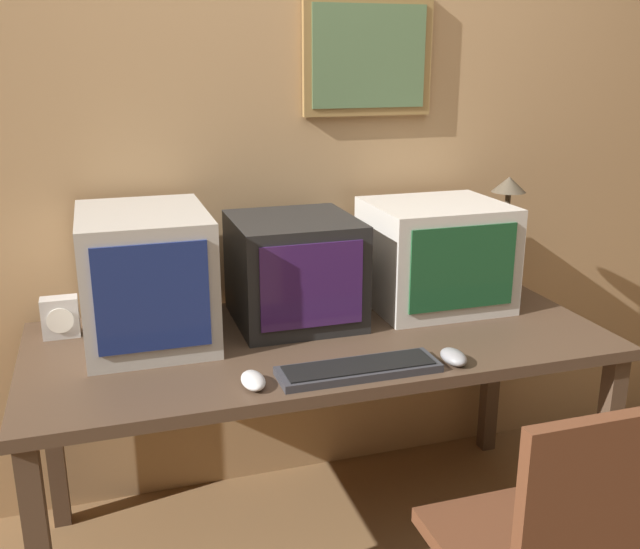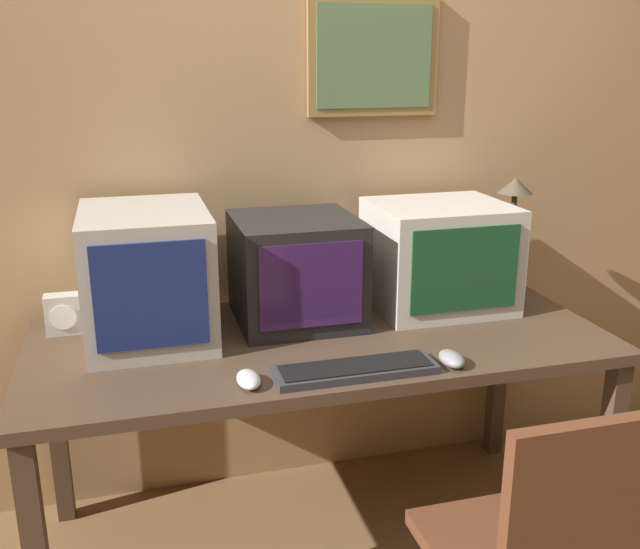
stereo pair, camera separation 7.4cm
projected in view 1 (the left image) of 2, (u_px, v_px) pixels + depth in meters
name	position (u px, v px, depth m)	size (l,w,h in m)	color
wall_back	(281.00, 138.00, 2.48)	(8.00, 0.08, 2.60)	tan
desk	(320.00, 357.00, 2.24)	(1.78, 0.79, 0.74)	#4C3828
monitor_left	(146.00, 276.00, 2.15)	(0.37, 0.49, 0.40)	#B7B2A8
monitor_center	(294.00, 270.00, 2.31)	(0.39, 0.41, 0.34)	black
monitor_right	(435.00, 255.00, 2.46)	(0.45, 0.40, 0.36)	beige
keyboard_main	(359.00, 369.00, 1.95)	(0.45, 0.13, 0.03)	#333338
mouse_near_keyboard	(454.00, 357.00, 2.02)	(0.06, 0.11, 0.04)	gray
mouse_far_corner	(253.00, 380.00, 1.87)	(0.06, 0.11, 0.03)	silver
desk_clock	(60.00, 317.00, 2.20)	(0.11, 0.07, 0.13)	#B7B2AD
desk_lamp	(507.00, 210.00, 2.60)	(0.12, 0.12, 0.42)	#4C4233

